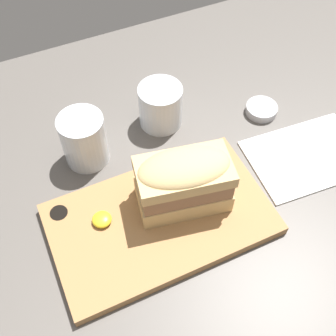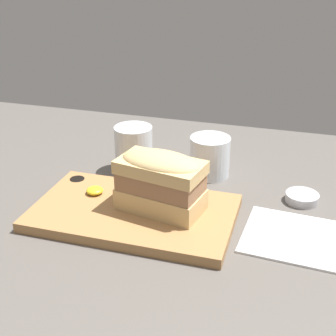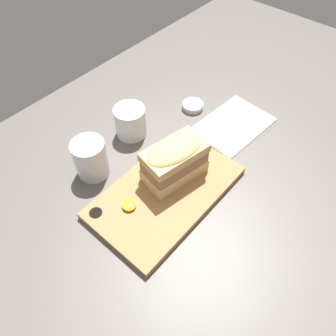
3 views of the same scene
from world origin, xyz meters
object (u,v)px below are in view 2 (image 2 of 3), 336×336
wine_glass (210,158)px  napkin (309,240)px  sandwich (161,180)px  water_glass (134,152)px  condiment_dish (302,198)px  serving_board (133,213)px

wine_glass → napkin: size_ratio=0.38×
sandwich → water_glass: (-11.11, 16.57, -3.27)cm
napkin → sandwich: bearing=179.7°
napkin → condiment_dish: (-1.71, 13.13, 0.63)cm
sandwich → wine_glass: (4.60, 19.17, -3.66)cm
wine_glass → napkin: 28.61cm
sandwich → condiment_dish: bearing=28.7°
wine_glass → condiment_dish: (19.08, -6.17, -3.08)cm
water_glass → napkin: bearing=-24.6°
sandwich → wine_glass: sandwich is taller
condiment_dish → water_glass: bearing=174.1°
napkin → wine_glass: bearing=137.1°
serving_board → water_glass: bearing=109.8°
sandwich → serving_board: bearing=-164.9°
water_glass → wine_glass: water_glass is taller
sandwich → water_glass: sandwich is taller
wine_glass → napkin: wine_glass is taller
napkin → serving_board: bearing=-177.8°
serving_board → wine_glass: bearing=65.5°
wine_glass → condiment_dish: bearing=-17.9°
serving_board → water_glass: 19.25cm
water_glass → condiment_dish: size_ratio=1.60×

